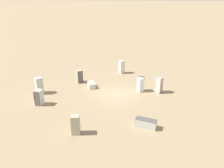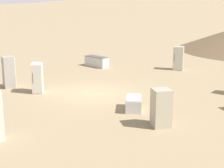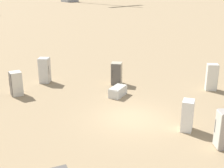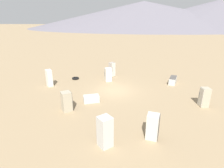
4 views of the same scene
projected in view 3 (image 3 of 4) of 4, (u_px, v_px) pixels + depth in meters
The scene contains 8 objects.
ground_plane at pixel (131, 118), 18.22m from camera, with size 1000.00×1000.00×0.00m, color #9E8460.
discarded_fridge_0 at pixel (45, 70), 23.93m from camera, with size 1.06×1.06×1.95m.
discarded_fridge_1 at pixel (16, 84), 21.38m from camera, with size 0.89×0.85×1.68m.
discarded_fridge_2 at pixel (224, 130), 14.76m from camera, with size 0.94×0.94×1.90m.
discarded_fridge_3 at pixel (212, 77), 22.32m from camera, with size 0.95×0.95×1.94m.
discarded_fridge_4 at pixel (118, 91), 21.42m from camera, with size 1.62×1.24×0.65m.
discarded_fridge_5 at pixel (117, 73), 23.61m from camera, with size 1.08×1.07×1.68m.
discarded_fridge_7 at pixel (188, 115), 16.48m from camera, with size 0.96×0.89×1.71m.
Camera 3 is at (-11.53, -11.94, 7.84)m, focal length 50.00 mm.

